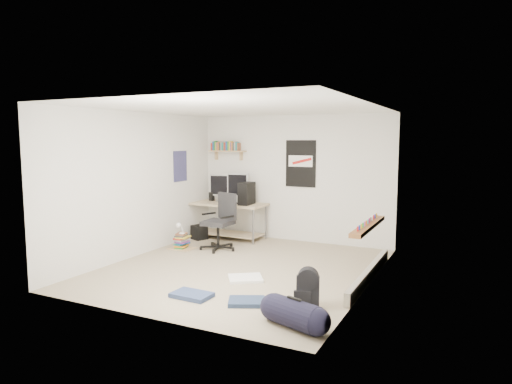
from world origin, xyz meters
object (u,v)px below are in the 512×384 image
at_px(book_stack, 182,241).
at_px(backpack, 308,291).
at_px(desk, 227,221).
at_px(office_chair, 218,223).
at_px(duffel_bag, 294,315).

bearing_deg(book_stack, backpack, -29.62).
height_order(desk, book_stack, desk).
xyz_separation_m(office_chair, backpack, (2.48, -2.02, -0.29)).
distance_m(office_chair, book_stack, 0.76).
bearing_deg(backpack, book_stack, 133.29).
bearing_deg(backpack, duffel_bag, -100.33).
distance_m(backpack, duffel_bag, 0.66).
height_order(backpack, duffel_bag, duffel_bag).
distance_m(office_chair, duffel_bag, 3.72).
xyz_separation_m(desk, duffel_bag, (2.89, -3.60, -0.22)).
bearing_deg(office_chair, backpack, -19.25).
bearing_deg(duffel_bag, backpack, 114.98).
distance_m(desk, backpack, 4.08).
distance_m(desk, office_chair, 0.99).
xyz_separation_m(office_chair, book_stack, (-0.63, -0.26, -0.34)).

